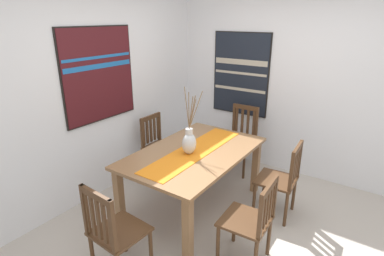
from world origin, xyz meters
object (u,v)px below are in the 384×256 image
object	(u,v)px
chair_2	(282,178)
chair_4	(114,231)
painting_on_side_wall	(241,74)
chair_3	(241,138)
chair_1	(158,144)
painting_on_back_wall	(99,75)
dining_table	(194,159)
chair_0	(252,220)
centerpiece_vase	(189,142)

from	to	relation	value
chair_2	chair_4	world-z (taller)	chair_4
chair_2	painting_on_side_wall	xyz separation A→B (m)	(1.14, 1.11, 0.89)
chair_3	chair_4	distance (m)	2.47
chair_1	painting_on_back_wall	xyz separation A→B (m)	(-0.67, 0.30, 1.06)
dining_table	painting_on_side_wall	size ratio (longest dim) A/B	1.38
chair_0	painting_on_side_wall	distance (m)	2.48
dining_table	chair_3	xyz separation A→B (m)	(1.22, 0.00, -0.15)
chair_3	painting_on_side_wall	size ratio (longest dim) A/B	0.79
chair_0	painting_on_side_wall	size ratio (longest dim) A/B	0.71
dining_table	chair_2	size ratio (longest dim) A/B	1.88
painting_on_back_wall	centerpiece_vase	bearing A→B (deg)	-82.37
chair_1	chair_4	distance (m)	1.90
chair_0	chair_3	world-z (taller)	chair_3
painting_on_side_wall	chair_3	bearing A→B (deg)	-147.72
chair_1	painting_on_back_wall	distance (m)	1.29
chair_3	chair_4	size ratio (longest dim) A/B	1.05
centerpiece_vase	chair_0	bearing A→B (deg)	-110.29
chair_1	chair_2	size ratio (longest dim) A/B	0.98
chair_1	chair_0	bearing A→B (deg)	-115.08
painting_on_side_wall	chair_0	bearing A→B (deg)	-150.36
dining_table	chair_2	distance (m)	1.00
dining_table	centerpiece_vase	world-z (taller)	centerpiece_vase
chair_0	chair_2	size ratio (longest dim) A/B	0.97
chair_1	chair_2	distance (m)	1.78
centerpiece_vase	chair_4	size ratio (longest dim) A/B	0.80
painting_on_back_wall	chair_0	bearing A→B (deg)	-94.87
chair_4	painting_on_side_wall	xyz separation A→B (m)	(2.82, 0.25, 0.88)
dining_table	chair_2	world-z (taller)	chair_2
chair_4	painting_on_side_wall	size ratio (longest dim) A/B	0.75
painting_on_side_wall	dining_table	bearing A→B (deg)	-171.81
chair_1	chair_3	xyz separation A→B (m)	(0.81, -0.89, 0.02)
chair_0	painting_on_back_wall	xyz separation A→B (m)	(0.18, 2.11, 1.06)
chair_4	dining_table	bearing A→B (deg)	1.11
chair_3	painting_on_side_wall	bearing A→B (deg)	32.28
chair_2	painting_on_back_wall	size ratio (longest dim) A/B	0.81
centerpiece_vase	chair_1	size ratio (longest dim) A/B	0.84
painting_on_back_wall	chair_4	bearing A→B (deg)	-129.15
centerpiece_vase	chair_3	xyz separation A→B (m)	(1.31, -0.00, -0.39)
centerpiece_vase	chair_1	world-z (taller)	centerpiece_vase
chair_0	centerpiece_vase	bearing A→B (deg)	69.71
centerpiece_vase	chair_4	distance (m)	1.23
dining_table	painting_on_back_wall	bearing A→B (deg)	101.83
painting_on_side_wall	chair_2	bearing A→B (deg)	-135.65
chair_4	chair_2	bearing A→B (deg)	-26.99
chair_4	painting_on_back_wall	distance (m)	1.89
chair_4	chair_3	bearing A→B (deg)	0.66
centerpiece_vase	chair_2	world-z (taller)	centerpiece_vase
dining_table	chair_1	world-z (taller)	chair_1
dining_table	chair_1	size ratio (longest dim) A/B	1.92
dining_table	chair_3	world-z (taller)	chair_3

